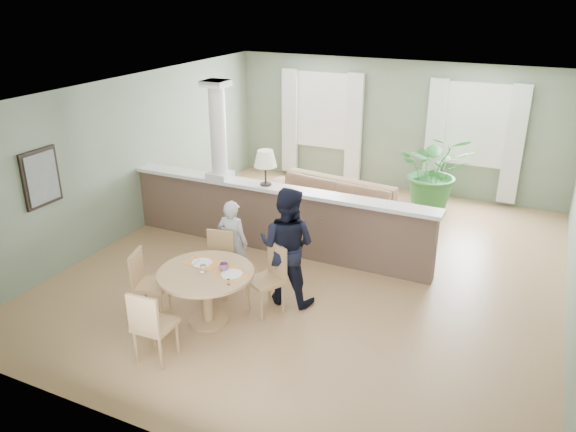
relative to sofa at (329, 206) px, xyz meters
The scene contains 12 objects.
ground 1.58m from the sofa, 73.04° to the right, with size 8.00×8.00×0.00m, color tan.
room_shell 1.68m from the sofa, 63.40° to the right, with size 7.02×8.02×2.71m.
pony_wall 1.40m from the sofa, 113.30° to the right, with size 5.32×0.38×2.70m.
sofa is the anchor object (origin of this frame).
houseplant 2.33m from the sofa, 49.29° to the left, with size 1.37×1.19×1.53m, color #2B6B2C.
dining_table 3.57m from the sofa, 94.24° to the right, with size 1.22×1.22×0.83m.
chair_far_boy 2.86m from the sofa, 101.32° to the right, with size 0.49×0.49×0.90m.
chair_far_man 2.96m from the sofa, 83.82° to the right, with size 0.58×0.58×0.94m.
chair_near 4.55m from the sofa, 94.91° to the right, with size 0.44×0.44×0.93m.
chair_side 3.89m from the sofa, 106.37° to the right, with size 0.51×0.51×0.91m.
child_person 2.55m from the sofa, 101.54° to the right, with size 0.47×0.31×1.28m, color #ACACB2.
man_person 2.68m from the sofa, 80.98° to the right, with size 0.80×0.63×1.65m, color black.
Camera 1 is at (2.88, -7.30, 4.07)m, focal length 35.00 mm.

